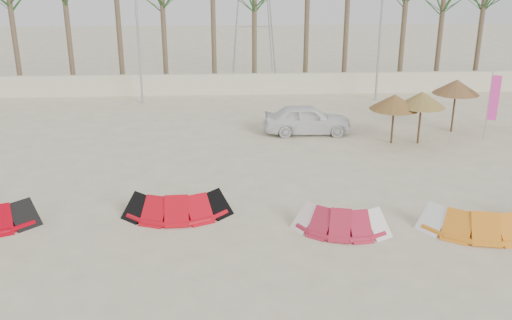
{
  "coord_description": "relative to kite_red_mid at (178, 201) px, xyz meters",
  "views": [
    {
      "loc": [
        -1.03,
        -13.32,
        8.24
      ],
      "look_at": [
        0.0,
        6.0,
        1.3
      ],
      "focal_mm": 40.0,
      "sensor_mm": 36.0,
      "label": 1
    }
  ],
  "objects": [
    {
      "name": "parasol_left",
      "position": [
        9.37,
        7.17,
        1.54
      ],
      "size": [
        2.27,
        2.27,
        2.32
      ],
      "color": "#4C331E",
      "rests_on": "ground"
    },
    {
      "name": "car",
      "position": [
        5.63,
        8.89,
        0.3
      ],
      "size": [
        4.25,
        1.76,
        1.44
      ],
      "primitive_type": "imported",
      "rotation": [
        0.0,
        0.0,
        1.56
      ],
      "color": "white",
      "rests_on": "ground"
    },
    {
      "name": "parasol_mid",
      "position": [
        10.59,
        7.06,
        1.68
      ],
      "size": [
        2.15,
        2.15,
        2.46
      ],
      "color": "#4C331E",
      "rests_on": "ground"
    },
    {
      "name": "lamp_c",
      "position": [
        10.77,
        15.51,
        5.35
      ],
      "size": [
        1.25,
        0.14,
        11.0
      ],
      "color": "#A5A8AD",
      "rests_on": "ground"
    },
    {
      "name": "lamp_b",
      "position": [
        -3.23,
        15.51,
        5.35
      ],
      "size": [
        1.25,
        0.14,
        11.0
      ],
      "color": "#A5A8AD",
      "rests_on": "ground"
    },
    {
      "name": "ground",
      "position": [
        2.73,
        -4.49,
        -0.42
      ],
      "size": [
        120.0,
        120.0,
        0.0
      ],
      "primitive_type": "plane",
      "color": "beige",
      "rests_on": "ground"
    },
    {
      "name": "pylon",
      "position": [
        3.73,
        23.51,
        -0.42
      ],
      "size": [
        3.0,
        3.0,
        14.0
      ],
      "primitive_type": null,
      "color": "#A5A8AD",
      "rests_on": "ground"
    },
    {
      "name": "kite_orange",
      "position": [
        9.62,
        -1.74,
        0.0
      ],
      "size": [
        3.9,
        2.18,
        0.9
      ],
      "color": "orange",
      "rests_on": "ground"
    },
    {
      "name": "parasol_right",
      "position": [
        12.86,
        8.83,
        1.84
      ],
      "size": [
        2.25,
        2.25,
        2.62
      ],
      "color": "#4C331E",
      "rests_on": "ground"
    },
    {
      "name": "kite_red_mid",
      "position": [
        0.0,
        0.0,
        0.0
      ],
      "size": [
        3.51,
        1.64,
        0.9
      ],
      "color": "#B90715",
      "rests_on": "ground"
    },
    {
      "name": "boundary_wall",
      "position": [
        2.73,
        17.51,
        0.23
      ],
      "size": [
        60.0,
        0.3,
        1.3
      ],
      "primitive_type": "cube",
      "color": "beige",
      "rests_on": "ground"
    },
    {
      "name": "flag_pink",
      "position": [
        14.11,
        7.52,
        1.52
      ],
      "size": [
        0.43,
        0.2,
        3.26
      ],
      "color": "#A5A8AD",
      "rests_on": "ground"
    },
    {
      "name": "kite_red_right",
      "position": [
        5.23,
        -1.46,
        -0.0
      ],
      "size": [
        3.24,
        2.13,
        0.9
      ],
      "color": "#AA1D35",
      "rests_on": "ground"
    }
  ]
}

